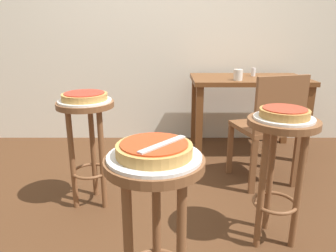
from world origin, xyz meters
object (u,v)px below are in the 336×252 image
Objects in this scene: pizza_foreground at (153,149)px; stool_leftside at (86,131)px; condiment_shaker at (252,72)px; pizza_server_knife at (162,144)px; serving_plate_foreground at (153,157)px; cup_near_edge at (237,75)px; stool_foreground at (154,207)px; stool_middle at (279,155)px; pizza_middle at (283,112)px; serving_plate_middle at (283,118)px; wooden_chair at (268,125)px; pizza_leftside at (83,96)px; serving_plate_leftside at (84,101)px; dining_table at (247,90)px.

pizza_foreground is 1.05m from stool_leftside.
pizza_foreground is 3.51× the size of condiment_shaker.
stool_leftside is at bearing 69.52° from pizza_server_knife.
serving_plate_foreground is 0.07m from pizza_server_knife.
condiment_shaker is (0.20, 0.25, -0.01)m from cup_near_edge.
stool_foreground is 3.24× the size of pizza_server_knife.
stool_middle is 3.24× the size of pizza_server_knife.
stool_foreground is at bearing -141.23° from pizza_middle.
serving_plate_middle is 3.93× the size of condiment_shaker.
wooden_chair is 1.48m from pizza_server_knife.
serving_plate_foreground is at bearing -113.47° from condiment_shaker.
pizza_leftside is at bearing 153.43° from stool_leftside.
wooden_chair is (0.16, 0.70, -0.05)m from stool_middle.
dining_table is at bearing 37.26° from serving_plate_leftside.
stool_leftside is at bearing 117.39° from pizza_foreground.
serving_plate_middle is at bearing -103.19° from wooden_chair.
stool_foreground is 1.84m from cup_near_edge.
serving_plate_middle is 0.36× the size of wooden_chair.
serving_plate_foreground is 1.53× the size of pizza_server_knife.
stool_foreground is 7.66× the size of cup_near_edge.
wooden_chair reaches higher than serving_plate_middle.
stool_leftside is (-1.11, 0.40, 0.00)m from stool_middle.
pizza_leftside is at bearing -142.74° from dining_table.
stool_middle is at bearing -20.08° from stool_leftside.
serving_plate_middle is (0.63, 0.51, 0.20)m from stool_foreground.
serving_plate_middle and serving_plate_leftside have the same top height.
serving_plate_middle is 1.37× the size of pizza_server_knife.
stool_foreground is 1.00× the size of stool_middle.
cup_near_edge is (0.02, 1.19, 0.03)m from pizza_middle.
condiment_shaker is 0.09× the size of wooden_chair.
serving_plate_middle is at bearing -90.00° from stool_middle.
serving_plate_leftside is (-0.00, 0.00, 0.20)m from stool_leftside.
stool_foreground is 2.64× the size of pizza_foreground.
serving_plate_leftside is 1.33m from wooden_chair.
serving_plate_foreground is at bearing -62.61° from pizza_leftside.
dining_table is at bearing 19.33° from pizza_server_knife.
condiment_shaker is at bearing 81.60° from serving_plate_middle.
serving_plate_foreground is 4.38× the size of condiment_shaker.
cup_near_edge is (0.02, 1.19, 0.05)m from serving_plate_middle.
pizza_leftside reaches higher than stool_foreground.
condiment_shaker is at bearing 38.13° from stool_leftside.
serving_plate_foreground is at bearing -141.23° from stool_middle.
stool_foreground is 0.84× the size of wooden_chair.
wooden_chair is (0.16, 0.70, -0.25)m from serving_plate_middle.
serving_plate_leftside is at bearing 117.39° from serving_plate_foreground.
pizza_leftside reaches higher than serving_plate_leftside.
stool_middle is 2.89× the size of pizza_middle.
cup_near_edge is 0.11× the size of wooden_chair.
pizza_middle is 1.12× the size of pizza_server_knife.
pizza_middle is (-0.00, 0.00, 0.03)m from serving_plate_middle.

